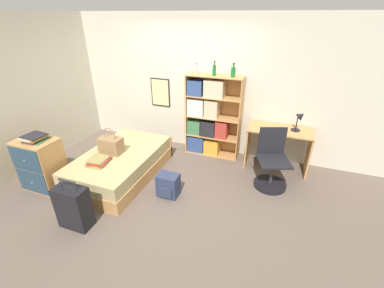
# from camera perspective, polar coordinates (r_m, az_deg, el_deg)

# --- Properties ---
(ground_plane) EXTENTS (14.00, 14.00, 0.00)m
(ground_plane) POSITION_cam_1_polar(r_m,az_deg,el_deg) (4.41, -7.40, -8.63)
(ground_plane) COLOR #66564C
(wall_back) EXTENTS (10.00, 0.09, 2.60)m
(wall_back) POSITION_cam_1_polar(r_m,az_deg,el_deg) (5.16, -0.24, 12.94)
(wall_back) COLOR beige
(wall_back) RESTS_ON ground_plane
(wall_left) EXTENTS (0.06, 10.00, 2.60)m
(wall_left) POSITION_cam_1_polar(r_m,az_deg,el_deg) (5.36, -32.05, 9.41)
(wall_left) COLOR beige
(wall_left) RESTS_ON ground_plane
(bed) EXTENTS (1.11, 1.83, 0.44)m
(bed) POSITION_cam_1_polar(r_m,az_deg,el_deg) (4.65, -15.40, -4.25)
(bed) COLOR tan
(bed) RESTS_ON ground_plane
(handbag) EXTENTS (0.38, 0.22, 0.45)m
(handbag) POSITION_cam_1_polar(r_m,az_deg,el_deg) (4.51, -17.58, -0.23)
(handbag) COLOR #93704C
(handbag) RESTS_ON bed
(book_stack_on_bed) EXTENTS (0.32, 0.37, 0.08)m
(book_stack_on_bed) POSITION_cam_1_polar(r_m,az_deg,el_deg) (4.31, -19.99, -3.53)
(book_stack_on_bed) COLOR #99894C
(book_stack_on_bed) RESTS_ON bed
(suitcase) EXTENTS (0.43, 0.24, 0.73)m
(suitcase) POSITION_cam_1_polar(r_m,az_deg,el_deg) (3.77, -24.82, -12.64)
(suitcase) COLOR black
(suitcase) RESTS_ON ground_plane
(dresser) EXTENTS (0.61, 0.47, 0.84)m
(dresser) POSITION_cam_1_polar(r_m,az_deg,el_deg) (4.74, -30.49, -3.89)
(dresser) COLOR tan
(dresser) RESTS_ON ground_plane
(magazine_pile_on_dresser) EXTENTS (0.34, 0.34, 0.10)m
(magazine_pile_on_dresser) POSITION_cam_1_polar(r_m,az_deg,el_deg) (4.53, -31.57, 1.19)
(magazine_pile_on_dresser) COLOR #427A4C
(magazine_pile_on_dresser) RESTS_ON dresser
(bookcase) EXTENTS (1.04, 0.34, 1.57)m
(bookcase) POSITION_cam_1_polar(r_m,az_deg,el_deg) (4.99, 3.54, 5.82)
(bookcase) COLOR tan
(bookcase) RESTS_ON ground_plane
(bottle_green) EXTENTS (0.06, 0.06, 0.20)m
(bottle_green) POSITION_cam_1_polar(r_m,az_deg,el_deg) (4.78, 1.01, 16.09)
(bottle_green) COLOR #B7BCC1
(bottle_green) RESTS_ON bookcase
(bottle_brown) EXTENTS (0.07, 0.07, 0.26)m
(bottle_brown) POSITION_cam_1_polar(r_m,az_deg,el_deg) (4.68, 4.97, 16.05)
(bottle_brown) COLOR #1E6B2D
(bottle_brown) RESTS_ON bookcase
(bottle_clear) EXTENTS (0.08, 0.08, 0.24)m
(bottle_clear) POSITION_cam_1_polar(r_m,az_deg,el_deg) (4.61, 9.14, 15.57)
(bottle_clear) COLOR #1E6B2D
(bottle_clear) RESTS_ON bookcase
(desk) EXTENTS (1.09, 0.55, 0.77)m
(desk) POSITION_cam_1_polar(r_m,az_deg,el_deg) (4.81, 18.66, 0.53)
(desk) COLOR tan
(desk) RESTS_ON ground_plane
(desk_lamp) EXTENTS (0.20, 0.15, 0.36)m
(desk_lamp) POSITION_cam_1_polar(r_m,az_deg,el_deg) (4.66, 22.88, 5.27)
(desk_lamp) COLOR black
(desk_lamp) RESTS_ON desk
(desk_chair) EXTENTS (0.61, 0.61, 0.96)m
(desk_chair) POSITION_cam_1_polar(r_m,az_deg,el_deg) (4.39, 17.18, -5.24)
(desk_chair) COLOR black
(desk_chair) RESTS_ON ground_plane
(backpack) EXTENTS (0.33, 0.26, 0.36)m
(backpack) POSITION_cam_1_polar(r_m,az_deg,el_deg) (4.04, -5.32, -9.15)
(backpack) COLOR #2D3856
(backpack) RESTS_ON ground_plane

